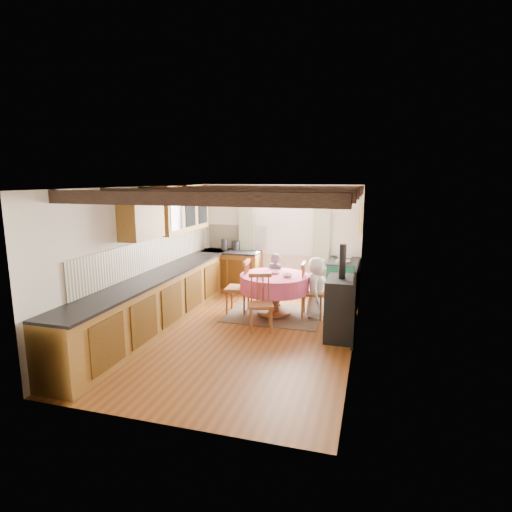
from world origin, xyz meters
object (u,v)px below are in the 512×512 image
(child_far, at_px, (275,280))
(dining_table, at_px, (274,295))
(chair_left, at_px, (238,286))
(chair_near, at_px, (261,303))
(cup, at_px, (263,275))
(cast_iron_stove, at_px, (341,292))
(aga_range, at_px, (343,281))
(child_right, at_px, (316,288))
(chair_right, at_px, (313,290))

(child_far, bearing_deg, dining_table, 118.85)
(chair_left, bearing_deg, dining_table, 89.51)
(chair_near, height_order, cup, chair_near)
(dining_table, xyz_separation_m, cup, (-0.16, -0.23, 0.43))
(chair_near, relative_size, cast_iron_stove, 0.63)
(cast_iron_stove, xyz_separation_m, cup, (-1.44, 0.57, 0.05))
(aga_range, distance_m, child_far, 1.46)
(chair_left, relative_size, cup, 11.30)
(chair_near, bearing_deg, chair_left, 110.52)
(chair_near, bearing_deg, child_right, 27.19)
(chair_right, height_order, cast_iron_stove, cast_iron_stove)
(chair_left, bearing_deg, chair_right, 90.70)
(chair_right, height_order, child_right, child_right)
(chair_left, bearing_deg, cup, 67.01)
(dining_table, distance_m, cup, 0.51)
(chair_near, distance_m, cast_iron_stove, 1.35)
(chair_near, bearing_deg, cup, 82.12)
(chair_near, bearing_deg, child_far, 73.45)
(chair_right, bearing_deg, aga_range, -24.82)
(chair_left, xyz_separation_m, cup, (0.55, -0.19, 0.30))
(chair_left, bearing_deg, child_far, 132.49)
(aga_range, height_order, child_right, child_right)
(chair_near, distance_m, chair_left, 1.04)
(cast_iron_stove, distance_m, child_right, 1.00)
(chair_left, bearing_deg, cast_iron_stove, 65.07)
(chair_near, xyz_separation_m, cast_iron_stove, (1.32, 0.03, 0.29))
(chair_right, xyz_separation_m, cup, (-0.87, -0.31, 0.30))
(dining_table, distance_m, aga_range, 1.71)
(child_right, bearing_deg, dining_table, 92.40)
(dining_table, bearing_deg, child_far, 101.53)
(dining_table, distance_m, cast_iron_stove, 1.56)
(child_far, bearing_deg, cup, 104.14)
(chair_left, bearing_deg, child_right, 89.06)
(child_right, bearing_deg, chair_near, 136.79)
(dining_table, bearing_deg, chair_left, -176.37)
(chair_right, xyz_separation_m, cast_iron_stove, (0.58, -0.88, 0.25))
(chair_near, distance_m, child_right, 1.20)
(dining_table, xyz_separation_m, aga_range, (1.17, 1.25, 0.06))
(chair_left, distance_m, cast_iron_stove, 2.14)
(chair_near, relative_size, child_far, 0.89)
(chair_right, bearing_deg, child_far, 55.26)
(dining_table, relative_size, cast_iron_stove, 0.84)
(chair_left, bearing_deg, aga_range, 120.41)
(chair_near, xyz_separation_m, aga_range, (1.21, 2.09, -0.03))
(child_right, bearing_deg, cup, 105.62)
(aga_range, distance_m, cast_iron_stove, 2.08)
(chair_left, relative_size, child_far, 0.96)
(chair_near, height_order, cast_iron_stove, cast_iron_stove)
(chair_left, height_order, child_far, child_far)
(chair_left, height_order, aga_range, chair_left)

